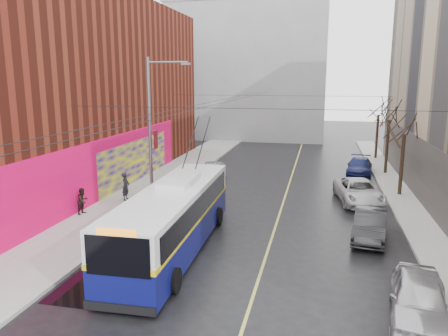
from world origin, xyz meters
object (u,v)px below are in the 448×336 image
Objects in this scene: parked_car_b at (370,225)px; parked_car_c at (359,191)px; parked_car_a at (419,299)px; pedestrian_b at (83,201)px; tree_near at (405,122)px; parked_car_d at (360,167)px; following_car at (212,172)px; tree_far at (379,107)px; trolleybus at (173,218)px; streetlight_pole at (152,129)px; pedestrian_a at (126,187)px; tree_mid at (390,111)px.

parked_car_c is at bearing 98.54° from parked_car_b.
pedestrian_b is (-16.48, 7.65, 0.15)m from parked_car_a.
tree_near reaches higher than parked_car_d.
tree_near is 1.20× the size of parked_car_c.
following_car reaches higher than parked_car_a.
tree_far is at bearing 91.19° from parked_car_b.
following_car is (-11.11, -5.36, 0.12)m from parked_car_d.
following_car is at bearing -147.66° from parked_car_d.
parked_car_a is at bearing -83.11° from parked_car_d.
trolleybus is (-11.72, -12.31, -3.40)m from tree_near.
streetlight_pole is 8.26m from following_car.
pedestrian_a is (-15.34, 10.89, 0.27)m from parked_car_a.
pedestrian_a reaches higher than parked_car_d.
tree_mid is (0.00, 7.00, 0.28)m from tree_near.
pedestrian_b is at bearing 163.60° from parked_car_a.
streetlight_pole is 5.13× the size of pedestrian_a.
tree_far reaches higher than trolleybus.
parked_car_a is 14.04m from parked_car_c.
tree_far is 29.03m from trolleybus.
parked_car_a is (-2.00, -16.24, -4.22)m from tree_near.
streetlight_pole is 13.52m from parked_car_c.
tree_mid reaches higher than tree_far.
streetlight_pole is 2.02× the size of parked_car_a.
tree_far is at bearing 81.21° from parked_car_d.
parked_car_c is at bearing -78.65° from pedestrian_a.
tree_near is 0.96× the size of tree_mid.
parked_car_a is 2.54× the size of pedestrian_a.
parked_car_c is (12.31, 3.78, -4.11)m from streetlight_pole.
pedestrian_b is (-18.48, -22.59, -4.23)m from tree_far.
following_car is at bearing -155.43° from tree_mid.
tree_far is 30.62m from parked_car_a.
tree_near is at bearing -56.15° from pedestrian_b.
parked_car_c is at bearing -141.87° from tree_near.
pedestrian_b is at bearing -155.07° from tree_near.
parked_car_c is at bearing -99.89° from tree_far.
pedestrian_b is at bearing -129.29° from tree_far.
parked_car_c is (-2.83, -9.22, -4.51)m from tree_mid.
streetlight_pole reaches higher than tree_mid.
tree_far is 3.74× the size of pedestrian_a.
pedestrian_b is at bearing -131.09° from parked_car_d.
parked_car_b is (-2.78, -22.80, -4.43)m from tree_far.
tree_near reaches higher than parked_car_a.
parked_car_c reaches higher than parked_car_b.
tree_mid is 21.70m from pedestrian_a.
pedestrian_a is at bearing -10.52° from pedestrian_b.
tree_mid is at bearing -55.36° from pedestrian_a.
parked_car_a is at bearing -23.29° from trolleybus.
parked_car_a is 20.53m from following_car.
tree_mid reaches higher than pedestrian_b.
tree_mid is 3.81× the size of pedestrian_a.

